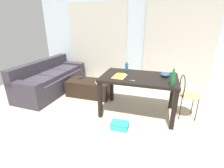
{
  "coord_description": "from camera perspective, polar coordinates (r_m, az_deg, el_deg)",
  "views": [
    {
      "loc": [
        0.7,
        -1.53,
        1.75
      ],
      "look_at": [
        -0.29,
        1.73,
        0.42
      ],
      "focal_mm": 26.12,
      "sensor_mm": 36.0,
      "label": 1
    }
  ],
  "objects": [
    {
      "name": "curtains",
      "position": [
        4.58,
        8.06,
        13.08
      ],
      "size": [
        3.86,
        0.03,
        2.23
      ],
      "color": "beige",
      "rests_on": "ground"
    },
    {
      "name": "bottle_near",
      "position": [
        3.46,
        5.14,
        6.05
      ],
      "size": [
        0.07,
        0.07,
        0.18
      ],
      "color": "teal",
      "rests_on": "craft_table"
    },
    {
      "name": "wire_chair",
      "position": [
        3.33,
        24.36,
        -2.34
      ],
      "size": [
        0.41,
        0.42,
        0.84
      ],
      "color": "tan",
      "rests_on": "ground"
    },
    {
      "name": "couch",
      "position": [
        4.56,
        -20.55,
        1.45
      ],
      "size": [
        0.9,
        2.06,
        0.79
      ],
      "color": "#38333D",
      "rests_on": "ground"
    },
    {
      "name": "craft_table",
      "position": [
        3.15,
        9.37,
        0.95
      ],
      "size": [
        1.41,
        0.86,
        0.77
      ],
      "color": "black",
      "rests_on": "ground"
    },
    {
      "name": "bottle_far",
      "position": [
        2.79,
        20.49,
        1.8
      ],
      "size": [
        0.08,
        0.08,
        0.27
      ],
      "color": "#195B2D",
      "rests_on": "craft_table"
    },
    {
      "name": "shoebox",
      "position": [
        2.9,
        2.76,
        -14.32
      ],
      "size": [
        0.3,
        0.2,
        0.13
      ],
      "color": "#33B2AD",
      "rests_on": "ground"
    },
    {
      "name": "tv_remote_primary",
      "position": [
        4.2,
        -10.83,
        2.16
      ],
      "size": [
        0.1,
        0.16,
        0.02
      ],
      "primitive_type": "cube",
      "rotation": [
        0.0,
        0.0,
        -0.37
      ],
      "color": "#232326",
      "rests_on": "coffee_table"
    },
    {
      "name": "tv_remote_secondary",
      "position": [
        3.81,
        -5.44,
        0.43
      ],
      "size": [
        0.12,
        0.16,
        0.02
      ],
      "primitive_type": "cube",
      "rotation": [
        0.0,
        0.0,
        0.56
      ],
      "color": "#B7B7B2",
      "rests_on": "coffee_table"
    },
    {
      "name": "ground_plane",
      "position": [
        3.25,
        1.73,
        -11.35
      ],
      "size": [
        7.27,
        7.27,
        0.0
      ],
      "primitive_type": "plane",
      "color": "beige"
    },
    {
      "name": "coffee_table",
      "position": [
        4.07,
        -7.99,
        -1.4
      ],
      "size": [
        1.04,
        0.53,
        0.39
      ],
      "color": "black",
      "rests_on": "ground"
    },
    {
      "name": "book_stack",
      "position": [
        3.05,
        2.64,
        2.78
      ],
      "size": [
        0.24,
        0.31,
        0.03
      ],
      "color": "silver",
      "rests_on": "craft_table"
    },
    {
      "name": "scissors",
      "position": [
        2.88,
        6.84,
        1.28
      ],
      "size": [
        0.1,
        0.04,
        0.0
      ],
      "color": "#9EA0A5",
      "rests_on": "craft_table"
    },
    {
      "name": "wall_back",
      "position": [
        4.63,
        8.39,
        16.09
      ],
      "size": [
        5.65,
        0.1,
        2.7
      ],
      "primitive_type": "cube",
      "color": "silver",
      "rests_on": "ground"
    },
    {
      "name": "bowl",
      "position": [
        3.21,
        18.12,
        3.2
      ],
      "size": [
        0.17,
        0.17,
        0.08
      ],
      "primitive_type": "ellipsoid",
      "color": "#2D4C7A",
      "rests_on": "craft_table"
    }
  ]
}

